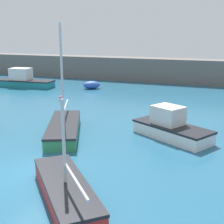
{
  "coord_description": "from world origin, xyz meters",
  "views": [
    {
      "loc": [
        7.54,
        -10.37,
        5.96
      ],
      "look_at": [
        0.46,
        7.9,
        0.93
      ],
      "focal_mm": 50.0,
      "sensor_mm": 36.0,
      "label": 1
    }
  ],
  "objects_px": {
    "sailboat_twin_hulled": "(66,190)",
    "mooring_buoy_pink": "(61,98)",
    "dinghy_near_pier": "(92,85)",
    "motorboat_grey_hull": "(24,81)",
    "sailboat_tall_mast": "(64,128)",
    "cabin_cruiser_white": "(171,127)"
  },
  "relations": [
    {
      "from": "sailboat_tall_mast",
      "to": "dinghy_near_pier",
      "type": "bearing_deg",
      "value": 173.9
    },
    {
      "from": "dinghy_near_pier",
      "to": "motorboat_grey_hull",
      "type": "distance_m",
      "value": 7.72
    },
    {
      "from": "motorboat_grey_hull",
      "to": "cabin_cruiser_white",
      "type": "bearing_deg",
      "value": -36.56
    },
    {
      "from": "dinghy_near_pier",
      "to": "motorboat_grey_hull",
      "type": "bearing_deg",
      "value": 159.49
    },
    {
      "from": "dinghy_near_pier",
      "to": "sailboat_twin_hulled",
      "type": "distance_m",
      "value": 23.13
    },
    {
      "from": "sailboat_tall_mast",
      "to": "mooring_buoy_pink",
      "type": "relative_size",
      "value": 15.12
    },
    {
      "from": "sailboat_twin_hulled",
      "to": "mooring_buoy_pink",
      "type": "relative_size",
      "value": 11.01
    },
    {
      "from": "motorboat_grey_hull",
      "to": "mooring_buoy_pink",
      "type": "xyz_separation_m",
      "value": [
        7.45,
        -4.62,
        -0.51
      ]
    },
    {
      "from": "cabin_cruiser_white",
      "to": "mooring_buoy_pink",
      "type": "height_order",
      "value": "cabin_cruiser_white"
    },
    {
      "from": "cabin_cruiser_white",
      "to": "dinghy_near_pier",
      "type": "bearing_deg",
      "value": 159.78
    },
    {
      "from": "dinghy_near_pier",
      "to": "sailboat_tall_mast",
      "type": "relative_size",
      "value": 0.34
    },
    {
      "from": "motorboat_grey_hull",
      "to": "dinghy_near_pier",
      "type": "bearing_deg",
      "value": 7.56
    },
    {
      "from": "mooring_buoy_pink",
      "to": "motorboat_grey_hull",
      "type": "bearing_deg",
      "value": 148.23
    },
    {
      "from": "motorboat_grey_hull",
      "to": "sailboat_twin_hulled",
      "type": "height_order",
      "value": "sailboat_twin_hulled"
    },
    {
      "from": "motorboat_grey_hull",
      "to": "sailboat_twin_hulled",
      "type": "bearing_deg",
      "value": -55.43
    },
    {
      "from": "motorboat_grey_hull",
      "to": "mooring_buoy_pink",
      "type": "bearing_deg",
      "value": -36.96
    },
    {
      "from": "cabin_cruiser_white",
      "to": "sailboat_tall_mast",
      "type": "bearing_deg",
      "value": -134.48
    },
    {
      "from": "dinghy_near_pier",
      "to": "cabin_cruiser_white",
      "type": "distance_m",
      "value": 17.1
    },
    {
      "from": "dinghy_near_pier",
      "to": "sailboat_tall_mast",
      "type": "height_order",
      "value": "sailboat_tall_mast"
    },
    {
      "from": "dinghy_near_pier",
      "to": "mooring_buoy_pink",
      "type": "xyz_separation_m",
      "value": [
        -0.07,
        -6.32,
        -0.2
      ]
    },
    {
      "from": "sailboat_tall_mast",
      "to": "mooring_buoy_pink",
      "type": "bearing_deg",
      "value": -173.82
    },
    {
      "from": "sailboat_tall_mast",
      "to": "cabin_cruiser_white",
      "type": "height_order",
      "value": "sailboat_tall_mast"
    }
  ]
}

